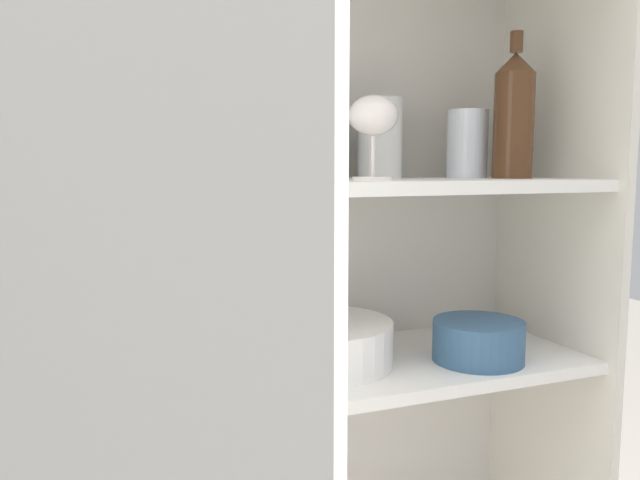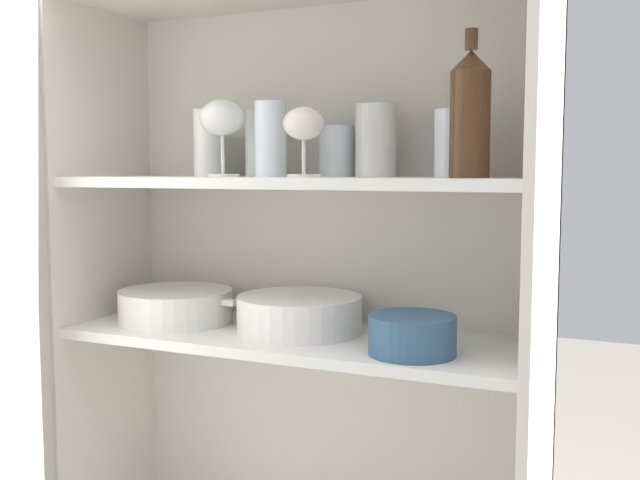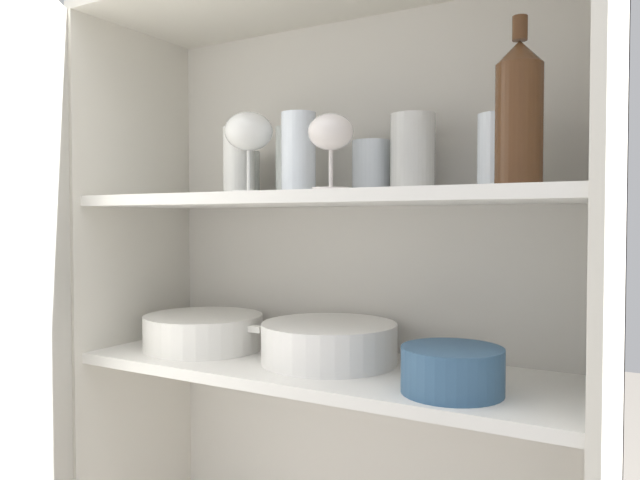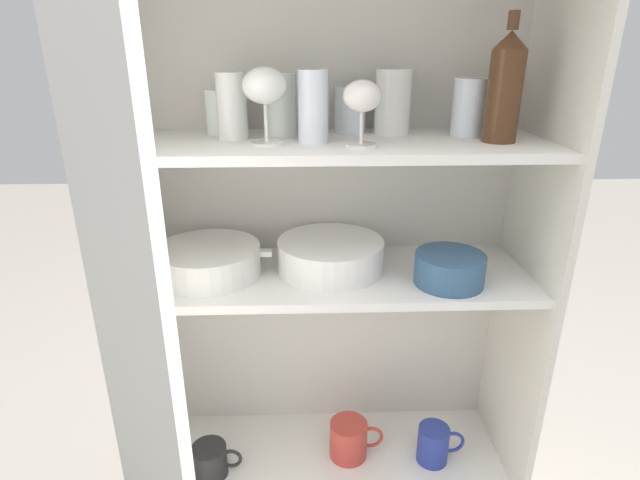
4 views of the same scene
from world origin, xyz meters
TOP-DOWN VIEW (x-y plane):
  - cupboard_back_panel at (0.00, 0.31)m, footprint 0.94×0.02m
  - cupboard_side_left at (-0.46, 0.15)m, footprint 0.02×0.34m
  - cupboard_side_right at (0.46, 0.15)m, footprint 0.02×0.34m
  - shelf_board_middle at (0.00, 0.15)m, footprint 0.90×0.30m
  - shelf_board_upper at (0.00, 0.15)m, footprint 0.90×0.30m
  - cupboard_door at (-0.34, -0.21)m, footprint 0.27×0.40m
  - tumbler_glass_0 at (-0.21, 0.18)m, footprint 0.06×0.06m
  - tumbler_glass_1 at (-0.24, 0.24)m, footprint 0.06×0.06m
  - tumbler_glass_2 at (-0.11, 0.21)m, footprint 0.07×0.07m
  - tumbler_glass_3 at (-0.04, 0.13)m, footprint 0.06×0.06m
  - tumbler_glass_4 at (0.14, 0.23)m, footprint 0.08×0.08m
  - tumbler_glass_5 at (0.30, 0.20)m, footprint 0.07×0.07m
  - tumbler_glass_6 at (0.04, 0.25)m, footprint 0.07×0.07m
  - wine_glass_0 at (0.05, 0.08)m, footprint 0.07×0.07m
  - wine_glass_1 at (-0.13, 0.11)m, footprint 0.09×0.09m
  - wine_bottle at (0.34, 0.12)m, footprint 0.07×0.07m
  - plate_stack_white at (-0.00, 0.17)m, footprint 0.24×0.24m
  - mixing_bowl_large at (0.26, 0.09)m, footprint 0.15×0.15m
  - casserole_dish at (-0.28, 0.15)m, footprint 0.29×0.24m

SIDE VIEW (x-z plane):
  - cupboard_back_panel at x=0.00m, z-range 0.00..1.46m
  - cupboard_side_left at x=-0.46m, z-range 0.00..1.46m
  - cupboard_side_right at x=0.46m, z-range 0.00..1.46m
  - cupboard_door at x=-0.34m, z-range 0.00..1.46m
  - shelf_board_middle at x=0.00m, z-range 0.78..0.80m
  - casserole_dish at x=-0.28m, z-range 0.80..0.87m
  - plate_stack_white at x=0.00m, z-range 0.80..0.87m
  - mixing_bowl_large at x=0.26m, z-range 0.80..0.87m
  - shelf_board_upper at x=0.00m, z-range 1.09..1.11m
  - tumbler_glass_1 at x=-0.24m, z-range 1.11..1.20m
  - tumbler_glass_6 at x=0.04m, z-range 1.11..1.21m
  - tumbler_glass_5 at x=0.30m, z-range 1.11..1.23m
  - tumbler_glass_2 at x=-0.11m, z-range 1.11..1.24m
  - tumbler_glass_0 at x=-0.21m, z-range 1.11..1.24m
  - tumbler_glass_4 at x=0.14m, z-range 1.11..1.24m
  - tumbler_glass_3 at x=-0.04m, z-range 1.11..1.25m
  - wine_glass_0 at x=0.05m, z-range 1.13..1.26m
  - wine_bottle at x=0.34m, z-range 1.09..1.34m
  - wine_glass_1 at x=-0.13m, z-range 1.14..1.29m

